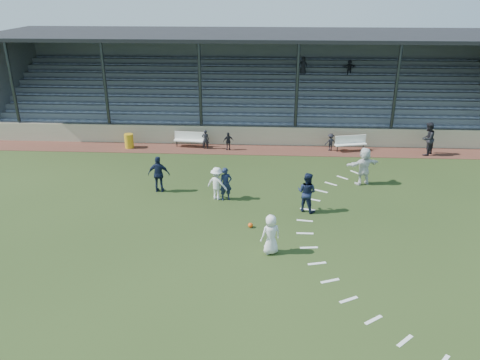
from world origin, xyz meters
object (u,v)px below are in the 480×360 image
at_px(trash_bin, 129,141).
at_px(player_navy_lead, 226,184).
at_px(bench_right, 351,142).
at_px(official, 428,139).
at_px(football, 250,225).
at_px(bench_left, 190,138).
at_px(player_white_lead, 271,234).

xyz_separation_m(trash_bin, player_navy_lead, (6.74, -7.32, 0.34)).
relative_size(bench_right, official, 1.01).
bearing_deg(player_navy_lead, trash_bin, 115.92).
height_order(trash_bin, football, trash_bin).
distance_m(bench_left, player_navy_lead, 8.30).
distance_m(bench_left, trash_bin, 3.83).
height_order(bench_right, official, official).
bearing_deg(player_white_lead, bench_left, -92.40).
height_order(football, official, official).
relative_size(player_navy_lead, official, 0.81).
height_order(player_navy_lead, official, official).
relative_size(bench_right, player_navy_lead, 1.26).
height_order(trash_bin, official, official).
xyz_separation_m(football, official, (10.27, 9.75, 0.92)).
bearing_deg(trash_bin, bench_right, 0.96).
height_order(bench_left, official, official).
distance_m(football, player_white_lead, 2.26).
height_order(bench_right, player_white_lead, player_white_lead).
bearing_deg(official, player_white_lead, 1.68).
bearing_deg(bench_right, player_navy_lead, -146.82).
height_order(player_white_lead, official, official).
relative_size(trash_bin, player_navy_lead, 0.55).
height_order(trash_bin, player_white_lead, player_white_lead).
height_order(trash_bin, player_navy_lead, player_navy_lead).
xyz_separation_m(bench_left, football, (4.21, -10.50, -0.48)).
bearing_deg(player_navy_lead, player_white_lead, -82.59).
height_order(football, player_white_lead, player_white_lead).
xyz_separation_m(bench_right, player_navy_lead, (-7.10, -7.55, 0.22)).
xyz_separation_m(trash_bin, player_white_lead, (8.85, -12.03, 0.33)).
bearing_deg(player_navy_lead, official, 14.60).
relative_size(trash_bin, official, 0.44).
xyz_separation_m(player_white_lead, player_navy_lead, (-2.11, 4.71, 0.01)).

